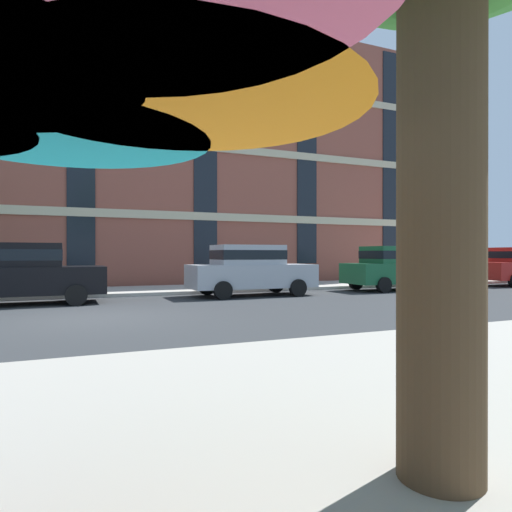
{
  "coord_description": "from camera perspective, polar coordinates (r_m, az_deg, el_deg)",
  "views": [
    {
      "loc": [
        -0.58,
        -10.77,
        1.45
      ],
      "look_at": [
        5.38,
        3.2,
        1.4
      ],
      "focal_mm": 31.34,
      "sensor_mm": 36.0,
      "label": 1
    }
  ],
  "objects": [
    {
      "name": "ground_plane",
      "position": [
        10.88,
        -20.0,
        -7.48
      ],
      "size": [
        120.0,
        120.0,
        0.0
      ],
      "primitive_type": "plane",
      "color": "#2D3033"
    },
    {
      "name": "sidewalk_far",
      "position": [
        17.63,
        -21.21,
        -4.35
      ],
      "size": [
        56.0,
        3.6,
        0.12
      ],
      "primitive_type": "cube",
      "color": "#B2ADA3",
      "rests_on": "ground"
    },
    {
      "name": "apartment_building",
      "position": [
        26.24,
        -21.83,
        11.05
      ],
      "size": [
        37.24,
        12.08,
        12.8
      ],
      "color": "#934C3D",
      "rests_on": "ground"
    },
    {
      "name": "sedan_black",
      "position": [
        14.52,
        -27.65,
        -1.81
      ],
      "size": [
        4.4,
        1.98,
        1.78
      ],
      "color": "black",
      "rests_on": "ground"
    },
    {
      "name": "sedan_silver",
      "position": [
        15.65,
        -0.74,
        -1.64
      ],
      "size": [
        4.4,
        1.98,
        1.78
      ],
      "color": "#A8AAB2",
      "rests_on": "ground"
    },
    {
      "name": "sedan_green",
      "position": [
        19.04,
        17.4,
        -1.32
      ],
      "size": [
        4.4,
        1.98,
        1.78
      ],
      "color": "#195933",
      "rests_on": "ground"
    }
  ]
}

